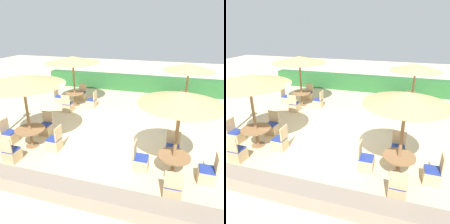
% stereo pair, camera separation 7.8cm
% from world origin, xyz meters
% --- Properties ---
extents(ground_plane, '(40.00, 40.00, 0.00)m').
position_xyz_m(ground_plane, '(0.00, 0.00, 0.00)').
color(ground_plane, beige).
extents(hedge_row, '(13.00, 0.70, 1.04)m').
position_xyz_m(hedge_row, '(0.00, 6.95, 0.52)').
color(hedge_row, '#28602D').
rests_on(hedge_row, ground_plane).
extents(stone_border, '(10.00, 0.56, 0.43)m').
position_xyz_m(stone_border, '(0.00, -3.36, 0.22)').
color(stone_border, gray).
rests_on(stone_border, ground_plane).
extents(parasol_back_left, '(2.87, 2.87, 2.68)m').
position_xyz_m(parasol_back_left, '(-2.91, 3.15, 2.51)').
color(parasol_back_left, olive).
rests_on(parasol_back_left, ground_plane).
extents(round_table_back_left, '(1.00, 1.00, 0.71)m').
position_xyz_m(round_table_back_left, '(-2.91, 3.15, 0.55)').
color(round_table_back_left, olive).
rests_on(round_table_back_left, ground_plane).
extents(patio_chair_back_left_west, '(0.46, 0.46, 0.93)m').
position_xyz_m(patio_chair_back_left_west, '(-3.88, 3.11, 0.26)').
color(patio_chair_back_left_west, tan).
rests_on(patio_chair_back_left_west, ground_plane).
extents(patio_chair_back_left_east, '(0.46, 0.46, 0.93)m').
position_xyz_m(patio_chair_back_left_east, '(-1.89, 3.09, 0.26)').
color(patio_chair_back_left_east, tan).
rests_on(patio_chair_back_left_east, ground_plane).
extents(patio_chair_back_left_north, '(0.46, 0.46, 0.93)m').
position_xyz_m(patio_chair_back_left_north, '(-2.96, 4.13, 0.26)').
color(patio_chair_back_left_north, tan).
rests_on(patio_chair_back_left_north, ground_plane).
extents(patio_chair_back_left_south, '(0.46, 0.46, 0.93)m').
position_xyz_m(patio_chair_back_left_south, '(-2.86, 2.15, 0.26)').
color(patio_chair_back_left_south, tan).
rests_on(patio_chair_back_left_south, ground_plane).
extents(parasol_front_right, '(2.27, 2.27, 2.63)m').
position_xyz_m(parasol_front_right, '(2.55, -1.65, 2.45)').
color(parasol_front_right, olive).
rests_on(parasol_front_right, ground_plane).
extents(round_table_front_right, '(0.94, 0.94, 0.71)m').
position_xyz_m(round_table_front_right, '(2.55, -1.65, 0.54)').
color(round_table_front_right, olive).
rests_on(round_table_front_right, ground_plane).
extents(patio_chair_front_right_south, '(0.46, 0.46, 0.93)m').
position_xyz_m(patio_chair_front_right_south, '(2.59, -2.55, 0.26)').
color(patio_chair_front_right_south, tan).
rests_on(patio_chair_front_right_south, ground_plane).
extents(patio_chair_front_right_east, '(0.46, 0.46, 0.93)m').
position_xyz_m(patio_chair_front_right_east, '(3.51, -1.63, 0.26)').
color(patio_chair_front_right_east, tan).
rests_on(patio_chair_front_right_east, ground_plane).
extents(patio_chair_front_right_west, '(0.46, 0.46, 0.93)m').
position_xyz_m(patio_chair_front_right_west, '(1.58, -1.59, 0.26)').
color(patio_chair_front_right_west, tan).
rests_on(patio_chair_front_right_west, ground_plane).
extents(patio_chair_front_right_north, '(0.46, 0.46, 0.93)m').
position_xyz_m(patio_chair_front_right_north, '(2.49, -0.68, 0.26)').
color(patio_chair_front_right_north, tan).
rests_on(patio_chair_front_right_north, ground_plane).
extents(parasol_back_right, '(2.35, 2.35, 2.53)m').
position_xyz_m(parasol_back_right, '(2.88, 3.49, 2.35)').
color(parasol_back_right, olive).
rests_on(parasol_back_right, ground_plane).
extents(round_table_back_right, '(0.91, 0.91, 0.72)m').
position_xyz_m(round_table_back_right, '(2.88, 3.49, 0.53)').
color(round_table_back_right, olive).
rests_on(round_table_back_right, ground_plane).
extents(patio_chair_back_right_west, '(0.46, 0.46, 0.93)m').
position_xyz_m(patio_chair_back_right_west, '(1.95, 3.53, 0.26)').
color(patio_chair_back_right_west, tan).
rests_on(patio_chair_back_right_west, ground_plane).
extents(patio_chair_back_right_north, '(0.46, 0.46, 0.93)m').
position_xyz_m(patio_chair_back_right_north, '(2.85, 4.36, 0.26)').
color(patio_chair_back_right_north, tan).
rests_on(patio_chair_back_right_north, ground_plane).
extents(patio_chair_back_right_south, '(0.46, 0.46, 0.93)m').
position_xyz_m(patio_chair_back_right_south, '(2.92, 2.59, 0.26)').
color(patio_chair_back_right_south, tan).
rests_on(patio_chair_back_right_south, ground_plane).
extents(parasol_front_left, '(2.84, 2.84, 2.67)m').
position_xyz_m(parasol_front_left, '(-2.52, -1.35, 2.50)').
color(parasol_front_left, olive).
rests_on(parasol_front_left, ground_plane).
extents(round_table_front_left, '(1.07, 1.07, 0.70)m').
position_xyz_m(round_table_front_left, '(-2.52, -1.35, 0.55)').
color(round_table_front_left, olive).
rests_on(round_table_front_left, ground_plane).
extents(patio_chair_front_left_east, '(0.46, 0.46, 0.93)m').
position_xyz_m(patio_chair_front_left_east, '(-1.58, -1.33, 0.26)').
color(patio_chair_front_left_east, tan).
rests_on(patio_chair_front_left_east, ground_plane).
extents(patio_chair_front_left_west, '(0.46, 0.46, 0.93)m').
position_xyz_m(patio_chair_front_left_west, '(-3.48, -1.36, 0.26)').
color(patio_chair_front_left_west, tan).
rests_on(patio_chair_front_left_west, ground_plane).
extents(patio_chair_front_left_south, '(0.46, 0.46, 0.93)m').
position_xyz_m(patio_chair_front_left_south, '(-2.56, -2.38, 0.26)').
color(patio_chair_front_left_south, tan).
rests_on(patio_chair_front_left_south, ground_plane).
extents(patio_chair_front_left_north, '(0.46, 0.46, 0.93)m').
position_xyz_m(patio_chair_front_left_north, '(-2.56, -0.35, 0.26)').
color(patio_chair_front_left_north, tan).
rests_on(patio_chair_front_left_north, ground_plane).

